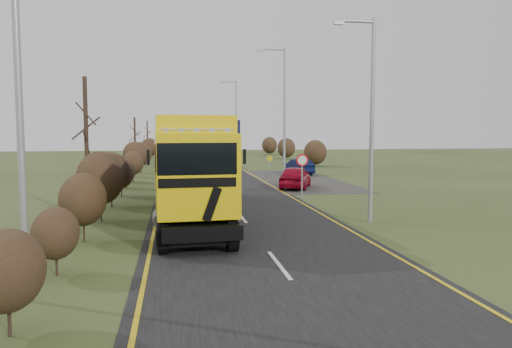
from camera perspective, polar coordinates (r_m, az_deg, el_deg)
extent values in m
plane|color=#32401B|center=(18.26, 0.01, -7.12)|extent=(160.00, 160.00, 0.00)
cube|color=black|center=(28.03, -3.30, -2.85)|extent=(8.00, 120.00, 0.02)
cube|color=#2F2B29|center=(38.96, 4.69, -0.65)|extent=(6.00, 18.00, 0.02)
cube|color=gold|center=(27.89, -10.89, -2.93)|extent=(0.12, 116.00, 0.01)
cube|color=gold|center=(28.65, 4.08, -2.64)|extent=(0.12, 116.00, 0.01)
cube|color=silver|center=(14.43, 2.63, -10.28)|extent=(0.12, 3.00, 0.01)
cube|color=silver|center=(22.14, -1.67, -4.89)|extent=(0.12, 3.00, 0.01)
cube|color=silver|center=(30.00, -3.71, -2.29)|extent=(0.12, 3.00, 0.01)
cube|color=silver|center=(37.92, -4.89, -0.78)|extent=(0.12, 3.00, 0.01)
cube|color=silver|center=(45.87, -5.66, 0.22)|extent=(0.12, 3.00, 0.01)
cube|color=silver|center=(53.83, -6.21, 0.92)|extent=(0.12, 3.00, 0.01)
cube|color=silver|center=(61.81, -6.61, 1.44)|extent=(0.12, 3.00, 0.01)
cube|color=silver|center=(69.78, -6.93, 1.84)|extent=(0.12, 3.00, 0.01)
cube|color=silver|center=(77.77, -7.17, 2.16)|extent=(0.12, 3.00, 0.01)
ellipsoid|color=#312015|center=(10.42, -26.56, -9.84)|extent=(1.34, 1.74, 1.54)
ellipsoid|color=#312015|center=(14.23, -21.94, -6.29)|extent=(1.21, 1.57, 1.39)
ellipsoid|color=#312015|center=(18.05, -19.16, -2.75)|extent=(1.58, 2.06, 1.82)
ellipsoid|color=#312015|center=(21.93, -17.37, -0.45)|extent=(1.96, 2.55, 2.25)
ellipsoid|color=#312015|center=(25.90, -16.24, 0.11)|extent=(1.83, 2.38, 2.10)
ellipsoid|color=#312015|center=(29.89, -15.15, -0.07)|extent=(1.37, 1.78, 1.57)
ellipsoid|color=#312015|center=(33.88, -14.65, 0.25)|extent=(1.20, 1.56, 1.38)
ellipsoid|color=#312015|center=(37.82, -13.89, 1.25)|extent=(1.55, 2.02, 1.78)
ellipsoid|color=#312015|center=(41.79, -13.70, 2.11)|extent=(1.95, 2.53, 2.24)
ellipsoid|color=#312015|center=(45.77, -13.07, 2.25)|extent=(1.85, 2.41, 2.13)
ellipsoid|color=#312015|center=(49.79, -13.02, 1.97)|extent=(1.40, 1.81, 1.61)
ellipsoid|color=#312015|center=(53.77, -12.48, 1.99)|extent=(1.19, 1.55, 1.37)
ellipsoid|color=#312015|center=(57.76, -12.54, 2.49)|extent=(1.52, 1.97, 1.75)
ellipsoid|color=#312015|center=(61.72, -12.06, 3.02)|extent=(1.93, 2.51, 2.22)
ellipsoid|color=#312015|center=(65.73, -12.18, 3.08)|extent=(1.88, 2.44, 2.16)
ellipsoid|color=#312015|center=(69.73, -11.73, 2.85)|extent=(1.43, 1.85, 1.64)
ellipsoid|color=#312015|center=(73.74, -11.88, 2.78)|extent=(1.19, 1.55, 1.37)
ellipsoid|color=#312015|center=(77.71, -11.47, 3.10)|extent=(1.49, 1.93, 1.71)
cylinder|color=#36241B|center=(21.93, -18.79, 2.62)|extent=(0.18, 0.18, 6.05)
cylinder|color=#36241B|center=(47.77, -13.66, 3.29)|extent=(0.18, 0.18, 5.06)
cylinder|color=#36241B|center=(69.72, -12.30, 3.85)|extent=(0.18, 0.18, 5.15)
cube|color=black|center=(17.44, -6.94, -5.33)|extent=(2.73, 4.86, 0.46)
cube|color=yellow|center=(16.29, -6.87, -0.05)|extent=(2.69, 2.40, 2.67)
cube|color=black|center=(15.51, -6.62, -7.21)|extent=(2.57, 0.27, 0.56)
cube|color=black|center=(15.25, -8.27, -3.51)|extent=(0.62, 0.06, 1.10)
cube|color=black|center=(15.29, -5.03, -3.46)|extent=(0.62, 0.06, 1.10)
cube|color=black|center=(15.15, -6.71, 1.72)|extent=(2.41, 0.20, 0.97)
cube|color=black|center=(15.18, -6.67, -1.00)|extent=(2.36, 0.17, 0.29)
cube|color=yellow|center=(16.59, -6.98, 5.65)|extent=(2.64, 1.58, 0.57)
cylinder|color=silver|center=(15.36, -6.78, 5.01)|extent=(2.26, 0.19, 0.06)
cube|color=black|center=(15.39, -12.22, 1.88)|extent=(0.09, 0.12, 0.46)
cube|color=black|center=(15.52, -1.33, 2.02)|extent=(0.09, 0.12, 0.46)
cylinder|color=gray|center=(17.82, -10.80, -4.99)|extent=(0.65, 1.37, 0.57)
cylinder|color=gray|center=(17.91, -3.21, -4.86)|extent=(0.65, 1.37, 0.57)
cube|color=#C68E0D|center=(23.96, -7.62, -1.21)|extent=(3.32, 13.05, 0.25)
cube|color=black|center=(23.84, -7.66, 2.46)|extent=(3.27, 12.64, 2.82)
cube|color=#0F1E40|center=(30.11, -8.01, 2.98)|extent=(2.54, 0.21, 2.82)
cube|color=#0F1E40|center=(17.58, -7.06, 1.58)|extent=(2.54, 0.21, 2.82)
cube|color=black|center=(27.90, -7.85, -1.57)|extent=(2.57, 3.83, 0.36)
cube|color=#C68E0D|center=(23.02, -10.64, -3.25)|extent=(0.38, 5.64, 0.46)
cube|color=#C68E0D|center=(23.10, -4.41, -3.15)|extent=(0.38, 5.64, 0.46)
cylinder|color=black|center=(15.85, -10.60, -7.10)|extent=(0.39, 1.08, 1.07)
cylinder|color=black|center=(15.95, -2.78, -6.95)|extent=(0.39, 1.08, 1.07)
cylinder|color=black|center=(18.37, -10.43, -5.43)|extent=(0.39, 1.08, 1.07)
cylinder|color=black|center=(18.45, -3.69, -5.32)|extent=(0.39, 1.08, 1.07)
cylinder|color=black|center=(26.99, -10.08, -2.10)|extent=(0.39, 1.08, 1.07)
cylinder|color=black|center=(27.04, -5.51, -2.03)|extent=(0.39, 1.08, 1.07)
cylinder|color=black|center=(28.01, -10.05, -1.84)|extent=(0.39, 1.08, 1.07)
cylinder|color=black|center=(28.06, -5.65, -1.78)|extent=(0.39, 1.08, 1.07)
cylinder|color=black|center=(29.03, -10.03, -1.61)|extent=(0.39, 1.08, 1.07)
cylinder|color=black|center=(29.08, -5.78, -1.54)|extent=(0.39, 1.08, 1.07)
imported|color=#9F0720|center=(33.14, 4.51, -0.36)|extent=(3.24, 4.72, 1.49)
imported|color=#091035|center=(43.56, 4.88, 0.82)|extent=(1.97, 4.24, 1.35)
cylinder|color=#9A9CA0|center=(21.20, 13.10, 5.80)|extent=(0.18, 0.18, 8.36)
cylinder|color=#9A9CA0|center=(21.38, 11.40, 16.73)|extent=(1.49, 0.12, 0.12)
cube|color=#9A9CA0|center=(21.12, 9.43, 16.65)|extent=(0.42, 0.17, 0.13)
cylinder|color=#9A9CA0|center=(35.72, 3.27, 6.58)|extent=(0.18, 0.18, 9.65)
cylinder|color=#9A9CA0|center=(35.97, 1.93, 14.04)|extent=(1.71, 0.12, 0.12)
cube|color=#9A9CA0|center=(35.80, 0.54, 13.91)|extent=(0.48, 0.19, 0.15)
cylinder|color=#9A9CA0|center=(64.47, -2.28, 6.11)|extent=(0.18, 0.18, 10.17)
cylinder|color=#9A9CA0|center=(64.65, -3.10, 10.47)|extent=(1.81, 0.12, 0.12)
cube|color=#9A9CA0|center=(64.55, -3.92, 10.37)|extent=(0.51, 0.20, 0.16)
cylinder|color=#9A9CA0|center=(12.13, -25.46, 7.75)|extent=(0.16, 0.16, 9.03)
cylinder|color=#9A9CA0|center=(28.28, 5.26, -0.60)|extent=(0.08, 0.08, 2.17)
cylinder|color=red|center=(28.16, 5.30, 1.59)|extent=(0.69, 0.04, 0.69)
cylinder|color=white|center=(28.14, 5.31, 1.59)|extent=(0.52, 0.02, 0.52)
cylinder|color=#9A9CA0|center=(44.94, 1.56, 0.89)|extent=(0.08, 0.08, 1.23)
cube|color=gold|center=(44.84, 1.57, 1.79)|extent=(0.62, 0.04, 0.62)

